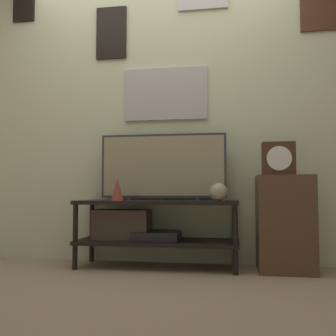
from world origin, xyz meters
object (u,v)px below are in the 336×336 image
at_px(vase_round_glass, 219,192).
at_px(candle_jar, 220,194).
at_px(television, 163,166).
at_px(vase_slim_bronze, 117,189).
at_px(mantel_clock, 278,159).

relative_size(vase_round_glass, candle_jar, 1.21).
relative_size(television, vase_round_glass, 7.74).
bearing_deg(vase_round_glass, candle_jar, 87.24).
height_order(vase_slim_bronze, candle_jar, vase_slim_bronze).
bearing_deg(vase_slim_bronze, television, 39.29).
height_order(vase_round_glass, candle_jar, vase_round_glass).
xyz_separation_m(vase_slim_bronze, mantel_clock, (1.24, 0.16, 0.24)).
xyz_separation_m(vase_slim_bronze, vase_round_glass, (0.78, 0.02, -0.02)).
bearing_deg(television, candle_jar, -12.97).
bearing_deg(candle_jar, television, 167.03).
xyz_separation_m(television, vase_round_glass, (0.47, -0.24, -0.22)).
xyz_separation_m(vase_round_glass, candle_jar, (0.01, 0.13, -0.01)).
xyz_separation_m(television, mantel_clock, (0.92, -0.10, 0.04)).
bearing_deg(candle_jar, vase_round_glass, -92.76).
bearing_deg(mantel_clock, candle_jar, -179.32).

